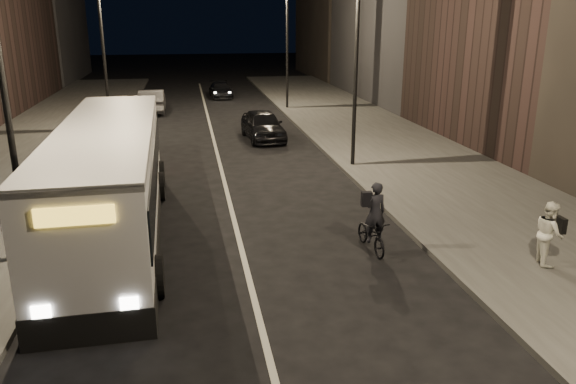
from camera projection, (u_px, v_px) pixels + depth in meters
name	position (u px, v px, depth m)	size (l,w,h in m)	color
ground	(260.00, 322.00, 12.00)	(180.00, 180.00, 0.00)	black
sidewalk_right	(399.00, 152.00, 26.56)	(7.00, 70.00, 0.16)	#393936
sidewalk_left	(17.00, 169.00, 23.68)	(7.00, 70.00, 0.16)	#393936
streetlight_right_mid	(351.00, 39.00, 22.56)	(1.20, 0.44, 8.12)	black
streetlight_right_far	(283.00, 30.00, 37.58)	(1.20, 0.44, 8.12)	black
streetlight_left_near	(11.00, 56.00, 13.25)	(1.20, 0.44, 8.12)	black
streetlight_left_far	(107.00, 33.00, 30.14)	(1.20, 0.44, 8.12)	black
city_bus	(110.00, 177.00, 16.31)	(3.16, 12.35, 3.30)	white
cyclist_on_bicycle	(372.00, 228.00, 15.43)	(0.77, 1.82, 2.04)	black
pedestrian_woman	(549.00, 233.00, 14.25)	(0.81, 0.63, 1.66)	silver
car_near	(263.00, 125.00, 29.50)	(1.83, 4.54, 1.55)	black
car_mid	(152.00, 101.00, 37.86)	(1.65, 4.72, 1.56)	#3B3C3E
car_far	(221.00, 90.00, 44.87)	(1.67, 4.10, 1.19)	black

